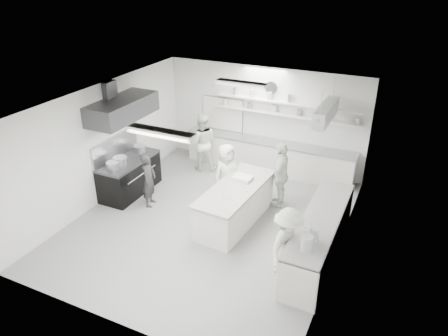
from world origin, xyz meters
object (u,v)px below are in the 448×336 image
at_px(cook_back, 202,142).
at_px(stove, 130,177).
at_px(back_counter, 268,156).
at_px(cook_stove, 149,180).
at_px(right_counter, 319,238).
at_px(prep_island, 235,205).

bearing_deg(cook_back, stove, 38.58).
bearing_deg(back_counter, cook_stove, -123.20).
bearing_deg(right_counter, prep_island, 167.28).
relative_size(stove, cook_stove, 1.27).
height_order(back_counter, cook_back, cook_back).
height_order(prep_island, cook_stove, cook_stove).
bearing_deg(cook_stove, cook_back, -21.88).
height_order(right_counter, cook_stove, cook_stove).
height_order(stove, cook_stove, cook_stove).
relative_size(right_counter, cook_stove, 2.33).
xyz_separation_m(back_counter, right_counter, (2.35, -3.40, 0.01)).
xyz_separation_m(right_counter, prep_island, (-2.12, 0.48, -0.03)).
distance_m(prep_island, cook_stove, 2.30).
bearing_deg(cook_back, back_counter, 179.01).
distance_m(back_counter, right_counter, 4.13).
bearing_deg(stove, back_counter, 43.99).
bearing_deg(prep_island, stove, -178.30).
height_order(back_counter, cook_stove, cook_stove).
height_order(stove, back_counter, back_counter).
distance_m(stove, cook_back, 2.38).
height_order(stove, right_counter, right_counter).
relative_size(back_counter, right_counter, 1.52).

